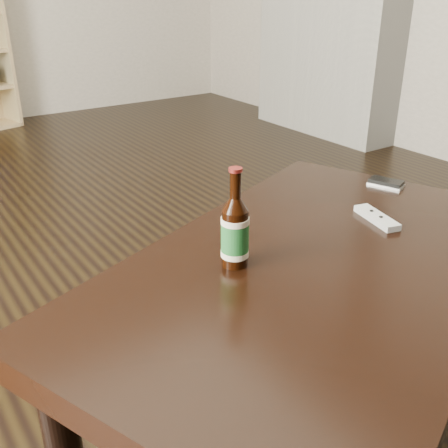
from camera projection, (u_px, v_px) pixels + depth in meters
floor at (100, 286)px, 2.05m from camera, size 5.00×6.00×0.01m
coffee_table at (315, 282)px, 1.27m from camera, size 1.47×1.17×0.48m
beer_bottle at (235, 232)px, 1.18m from camera, size 0.08×0.08×0.23m
phone at (386, 183)px, 1.68m from camera, size 0.09×0.12×0.02m
remote at (377, 218)px, 1.43m from camera, size 0.08×0.16×0.02m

